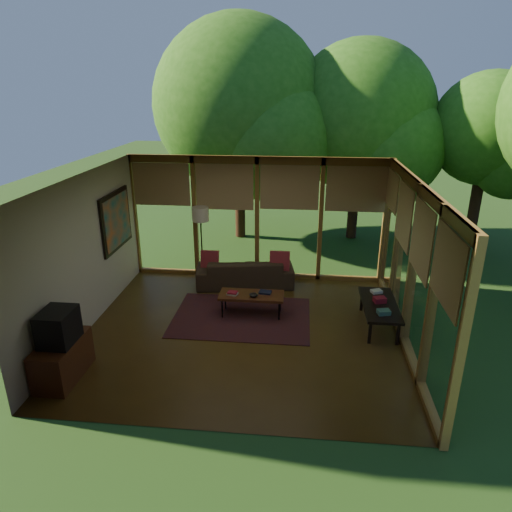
# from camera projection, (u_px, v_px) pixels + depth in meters

# --- Properties ---
(floor) EXTENTS (5.50, 5.50, 0.00)m
(floor) POSITION_uv_depth(u_px,v_px,m) (243.00, 331.00, 8.07)
(floor) COLOR #553C16
(floor) RESTS_ON ground
(ceiling) EXTENTS (5.50, 5.50, 0.00)m
(ceiling) POSITION_uv_depth(u_px,v_px,m) (241.00, 180.00, 7.11)
(ceiling) COLOR silver
(ceiling) RESTS_ON ground
(wall_left) EXTENTS (0.04, 5.00, 2.70)m
(wall_left) POSITION_uv_depth(u_px,v_px,m) (84.00, 254.00, 7.85)
(wall_left) COLOR beige
(wall_left) RESTS_ON ground
(wall_front) EXTENTS (5.50, 0.04, 2.70)m
(wall_front) POSITION_uv_depth(u_px,v_px,m) (214.00, 338.00, 5.26)
(wall_front) COLOR beige
(wall_front) RESTS_ON ground
(window_wall_back) EXTENTS (5.50, 0.12, 2.70)m
(window_wall_back) POSITION_uv_depth(u_px,v_px,m) (257.00, 219.00, 9.92)
(window_wall_back) COLOR olive
(window_wall_back) RESTS_ON ground
(window_wall_right) EXTENTS (0.12, 5.00, 2.70)m
(window_wall_right) POSITION_uv_depth(u_px,v_px,m) (412.00, 267.00, 7.33)
(window_wall_right) COLOR olive
(window_wall_right) RESTS_ON ground
(tree_nw) EXTENTS (4.49, 4.49, 5.81)m
(tree_nw) POSITION_uv_depth(u_px,v_px,m) (239.00, 106.00, 11.95)
(tree_nw) COLOR #371E14
(tree_nw) RESTS_ON ground
(tree_ne) EXTENTS (3.87, 3.87, 5.23)m
(tree_ne) POSITION_uv_depth(u_px,v_px,m) (360.00, 117.00, 11.94)
(tree_ne) COLOR #371E14
(tree_ne) RESTS_ON ground
(tree_far) EXTENTS (2.73, 2.73, 4.44)m
(tree_far) POSITION_uv_depth(u_px,v_px,m) (488.00, 130.00, 11.08)
(tree_far) COLOR #371E14
(tree_far) RESTS_ON ground
(rug) EXTENTS (2.53, 1.80, 0.01)m
(rug) POSITION_uv_depth(u_px,v_px,m) (242.00, 317.00, 8.55)
(rug) COLOR maroon
(rug) RESTS_ON floor
(sofa) EXTENTS (2.16, 1.11, 0.60)m
(sofa) POSITION_uv_depth(u_px,v_px,m) (245.00, 272.00, 9.84)
(sofa) COLOR #392B1C
(sofa) RESTS_ON floor
(pillow_left) EXTENTS (0.38, 0.20, 0.40)m
(pillow_left) POSITION_uv_depth(u_px,v_px,m) (210.00, 260.00, 9.77)
(pillow_left) COLOR maroon
(pillow_left) RESTS_ON sofa
(pillow_right) EXTENTS (0.42, 0.22, 0.44)m
(pillow_right) POSITION_uv_depth(u_px,v_px,m) (280.00, 261.00, 9.62)
(pillow_right) COLOR maroon
(pillow_right) RESTS_ON sofa
(ct_book_lower) EXTENTS (0.22, 0.18, 0.03)m
(ct_book_lower) POSITION_uv_depth(u_px,v_px,m) (233.00, 294.00, 8.49)
(ct_book_lower) COLOR beige
(ct_book_lower) RESTS_ON coffee_table
(ct_book_upper) EXTENTS (0.19, 0.16, 0.03)m
(ct_book_upper) POSITION_uv_depth(u_px,v_px,m) (232.00, 292.00, 8.48)
(ct_book_upper) COLOR maroon
(ct_book_upper) RESTS_ON coffee_table
(ct_book_side) EXTENTS (0.24, 0.20, 0.03)m
(ct_book_side) POSITION_uv_depth(u_px,v_px,m) (265.00, 292.00, 8.55)
(ct_book_side) COLOR black
(ct_book_side) RESTS_ON coffee_table
(ct_bowl) EXTENTS (0.16, 0.16, 0.07)m
(ct_bowl) POSITION_uv_depth(u_px,v_px,m) (254.00, 295.00, 8.39)
(ct_bowl) COLOR black
(ct_bowl) RESTS_ON coffee_table
(media_cabinet) EXTENTS (0.50, 1.00, 0.60)m
(media_cabinet) POSITION_uv_depth(u_px,v_px,m) (62.00, 360.00, 6.71)
(media_cabinet) COLOR #542A17
(media_cabinet) RESTS_ON floor
(television) EXTENTS (0.45, 0.55, 0.50)m
(television) POSITION_uv_depth(u_px,v_px,m) (58.00, 327.00, 6.51)
(television) COLOR black
(television) RESTS_ON media_cabinet
(console_book_a) EXTENTS (0.24, 0.19, 0.08)m
(console_book_a) POSITION_uv_depth(u_px,v_px,m) (384.00, 312.00, 7.70)
(console_book_a) COLOR #386258
(console_book_a) RESTS_ON side_console
(console_book_b) EXTENTS (0.24, 0.20, 0.09)m
(console_book_b) POSITION_uv_depth(u_px,v_px,m) (380.00, 300.00, 8.11)
(console_book_b) COLOR maroon
(console_book_b) RESTS_ON side_console
(console_book_c) EXTENTS (0.23, 0.20, 0.05)m
(console_book_c) POSITION_uv_depth(u_px,v_px,m) (376.00, 291.00, 8.49)
(console_book_c) COLOR beige
(console_book_c) RESTS_ON side_console
(floor_lamp) EXTENTS (0.36, 0.36, 1.65)m
(floor_lamp) POSITION_uv_depth(u_px,v_px,m) (201.00, 218.00, 9.76)
(floor_lamp) COLOR black
(floor_lamp) RESTS_ON floor
(coffee_table) EXTENTS (1.20, 0.50, 0.43)m
(coffee_table) POSITION_uv_depth(u_px,v_px,m) (251.00, 296.00, 8.52)
(coffee_table) COLOR #542A17
(coffee_table) RESTS_ON floor
(side_console) EXTENTS (0.60, 1.40, 0.46)m
(side_console) POSITION_uv_depth(u_px,v_px,m) (380.00, 306.00, 8.10)
(side_console) COLOR black
(side_console) RESTS_ON floor
(wall_painting) EXTENTS (0.06, 1.35, 1.15)m
(wall_painting) POSITION_uv_depth(u_px,v_px,m) (116.00, 221.00, 9.08)
(wall_painting) COLOR black
(wall_painting) RESTS_ON wall_left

